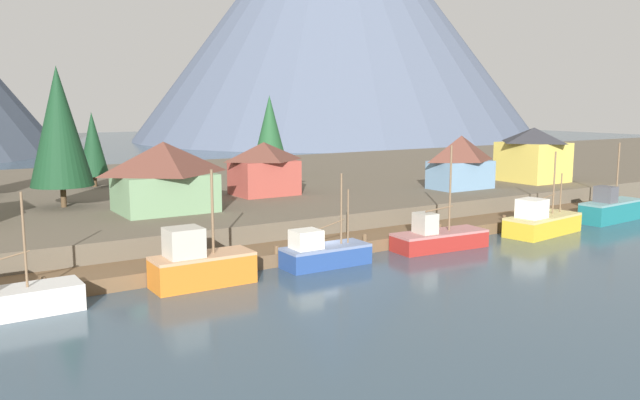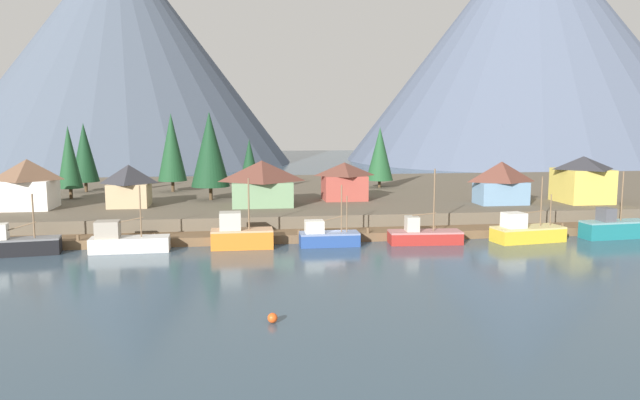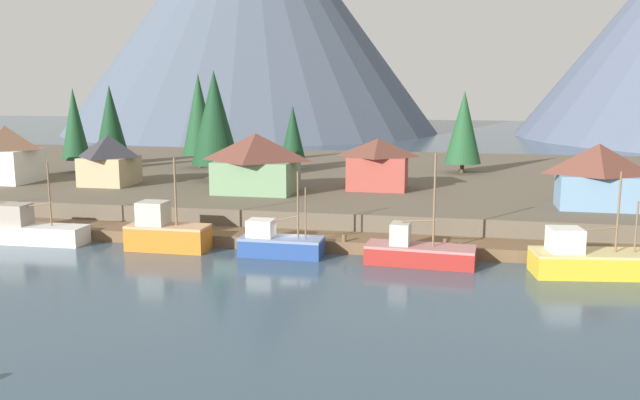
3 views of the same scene
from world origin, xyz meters
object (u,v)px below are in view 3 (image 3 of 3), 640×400
conifer_near_right (111,119)px  house_white (6,153)px  conifer_mid_right (215,117)px  fishing_boat_white (34,230)px  house_red (378,163)px  house_blue (597,176)px  conifer_back_right (199,114)px  fishing_boat_red (418,252)px  conifer_mid_left (464,127)px  conifer_near_left (74,124)px  house_tan (109,159)px  fishing_boat_blue (278,243)px  conifer_back_left (293,132)px  fishing_boat_orange (165,232)px  fishing_boat_yellow (587,260)px  house_green (256,162)px

conifer_near_right → house_white: bearing=-98.1°
conifer_mid_right → fishing_boat_white: bearing=-109.7°
house_red → house_blue: 21.78m
house_white → conifer_back_right: 24.18m
conifer_back_right → fishing_boat_red: bearing=-47.7°
fishing_boat_red → conifer_mid_left: conifer_mid_left is taller
house_blue → conifer_near_left: conifer_near_left is taller
house_tan → house_white: size_ratio=0.85×
fishing_boat_blue → conifer_near_left: bearing=142.3°
house_red → conifer_back_left: size_ratio=0.76×
fishing_boat_orange → fishing_boat_red: (20.68, -0.33, -0.52)m
house_white → conifer_near_left: (2.65, 9.89, 2.81)m
conifer_back_left → fishing_boat_red: bearing=-62.6°
fishing_boat_white → conifer_back_right: bearing=85.9°
conifer_mid_left → conifer_mid_right: 30.96m
house_red → conifer_back_right: (-25.66, 14.02, 4.41)m
conifer_near_right → conifer_mid_right: 24.22m
conifer_back_left → conifer_back_right: 12.79m
house_red → conifer_back_left: conifer_back_left is taller
fishing_boat_yellow → house_green: house_green is taller
house_green → house_white: 30.17m
house_green → house_blue: house_green is taller
fishing_boat_red → conifer_mid_left: 36.70m
fishing_boat_blue → conifer_back_right: bearing=121.1°
fishing_boat_white → fishing_boat_red: bearing=-1.9°
house_red → conifer_near_right: conifer_near_right is taller
fishing_boat_white → fishing_boat_blue: (21.73, 0.07, -0.14)m
fishing_boat_blue → conifer_back_right: (-20.12, 33.94, 8.67)m
fishing_boat_red → house_red: fishing_boat_red is taller
conifer_mid_right → conifer_near_right: bearing=147.3°
fishing_boat_yellow → conifer_near_right: (-57.03, 36.55, 7.71)m
fishing_boat_yellow → conifer_near_left: (-57.06, 27.55, 7.48)m
fishing_boat_blue → fishing_boat_orange: bearing=-179.6°
fishing_boat_blue → fishing_boat_red: (11.04, -0.33, -0.07)m
conifer_mid_right → house_tan: bearing=-152.6°
fishing_boat_orange → fishing_boat_blue: size_ratio=1.13×
house_green → house_red: size_ratio=1.31×
conifer_near_left → conifer_mid_left: conifer_near_left is taller
conifer_mid_right → house_blue: bearing=-14.2°
fishing_boat_white → house_blue: bearing=13.4°
house_white → fishing_boat_orange: bearing=-31.8°
fishing_boat_blue → house_tan: (-24.07, 17.16, 4.36)m
house_green → fishing_boat_orange: bearing=-101.4°
conifer_near_right → conifer_back_right: bearing=-6.9°
fishing_boat_orange → conifer_near_left: conifer_near_left is taller
house_white → fishing_boat_yellow: bearing=-16.5°
fishing_boat_yellow → conifer_mid_right: conifer_mid_right is taller
fishing_boat_yellow → conifer_back_left: bearing=121.7°
house_red → conifer_back_left: 20.81m
fishing_boat_white → conifer_back_left: conifer_back_left is taller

